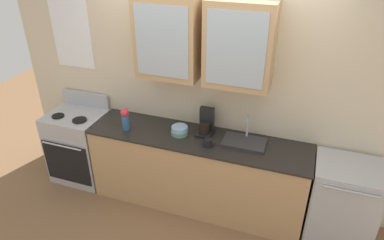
{
  "coord_description": "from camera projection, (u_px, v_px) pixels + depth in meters",
  "views": [
    {
      "loc": [
        1.0,
        -2.99,
        2.87
      ],
      "look_at": [
        -0.06,
        0.0,
        1.1
      ],
      "focal_mm": 32.76,
      "sensor_mm": 36.0,
      "label": 1
    }
  ],
  "objects": [
    {
      "name": "sink_faucet",
      "position": [
        244.0,
        142.0,
        3.62
      ],
      "size": [
        0.44,
        0.28,
        0.28
      ],
      "color": "#2D2D30",
      "rests_on": "counter"
    },
    {
      "name": "vase",
      "position": [
        125.0,
        118.0,
        3.82
      ],
      "size": [
        0.09,
        0.09,
        0.25
      ],
      "color": "#33598C",
      "rests_on": "counter"
    },
    {
      "name": "bowl_stack",
      "position": [
        180.0,
        130.0,
        3.77
      ],
      "size": [
        0.19,
        0.19,
        0.09
      ],
      "color": "#669972",
      "rests_on": "counter"
    },
    {
      "name": "stove_range",
      "position": [
        80.0,
        146.0,
        4.39
      ],
      "size": [
        0.67,
        0.61,
        1.07
      ],
      "color": "#ADAFB5",
      "rests_on": "ground_plane"
    },
    {
      "name": "ground_plane",
      "position": [
        197.0,
        202.0,
        4.16
      ],
      "size": [
        10.0,
        10.0,
        0.0
      ],
      "primitive_type": "plane",
      "color": "brown"
    },
    {
      "name": "dishwasher",
      "position": [
        341.0,
        203.0,
        3.49
      ],
      "size": [
        0.62,
        0.58,
        0.89
      ],
      "color": "#ADAFB5",
      "rests_on": "ground_plane"
    },
    {
      "name": "cup_near_sink",
      "position": [
        208.0,
        143.0,
        3.56
      ],
      "size": [
        0.12,
        0.08,
        0.08
      ],
      "color": "black",
      "rests_on": "counter"
    },
    {
      "name": "counter",
      "position": [
        197.0,
        171.0,
        3.94
      ],
      "size": [
        2.4,
        0.59,
        0.89
      ],
      "color": "tan",
      "rests_on": "ground_plane"
    },
    {
      "name": "back_wall_unit",
      "position": [
        206.0,
        83.0,
        3.72
      ],
      "size": [
        4.62,
        0.42,
        2.51
      ],
      "color": "beige",
      "rests_on": "ground_plane"
    },
    {
      "name": "coffee_maker",
      "position": [
        206.0,
        124.0,
        3.76
      ],
      "size": [
        0.17,
        0.2,
        0.29
      ],
      "color": "black",
      "rests_on": "counter"
    }
  ]
}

